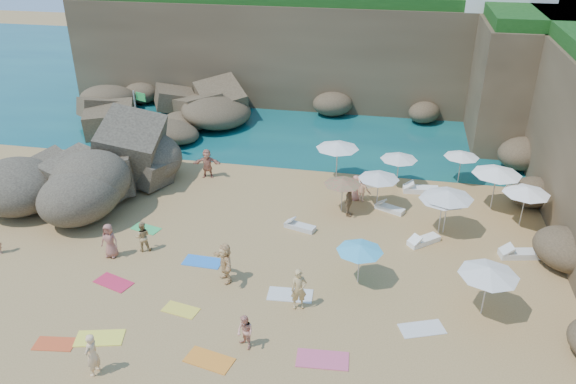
% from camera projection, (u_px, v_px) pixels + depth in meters
% --- Properties ---
extents(ground, '(120.00, 120.00, 0.00)m').
position_uv_depth(ground, '(234.00, 254.00, 26.50)').
color(ground, tan).
rests_on(ground, ground).
extents(seawater, '(120.00, 120.00, 0.00)m').
position_uv_depth(seawater, '(324.00, 81.00, 52.69)').
color(seawater, '#0C4751').
rests_on(seawater, ground).
extents(cliff_back, '(44.00, 8.00, 8.00)m').
position_uv_depth(cliff_back, '(341.00, 51.00, 46.15)').
color(cliff_back, brown).
rests_on(cliff_back, ground).
extents(cliff_corner, '(10.00, 12.00, 8.00)m').
position_uv_depth(cliff_corner, '(546.00, 77.00, 39.14)').
color(cliff_corner, brown).
rests_on(cliff_corner, ground).
extents(rock_promontory, '(12.00, 7.00, 2.00)m').
position_uv_depth(rock_promontory, '(154.00, 124.00, 42.41)').
color(rock_promontory, brown).
rests_on(rock_promontory, ground).
extents(marina_masts, '(3.10, 0.10, 6.00)m').
position_uv_depth(marina_masts, '(156.00, 41.00, 54.24)').
color(marina_masts, white).
rests_on(marina_masts, ground).
extents(rock_outcrop, '(9.29, 7.13, 3.60)m').
position_uv_depth(rock_outcrop, '(104.00, 195.00, 31.92)').
color(rock_outcrop, '#685E47').
rests_on(rock_outcrop, ground).
extents(flag_pole, '(0.87, 0.35, 4.57)m').
position_uv_depth(flag_pole, '(139.00, 116.00, 35.15)').
color(flag_pole, silver).
rests_on(flag_pole, ground).
extents(parasol_0, '(2.20, 2.20, 2.08)m').
position_uv_depth(parasol_0, '(379.00, 176.00, 29.73)').
color(parasol_0, silver).
rests_on(parasol_0, ground).
extents(parasol_1, '(2.55, 2.55, 2.41)m').
position_uv_depth(parasol_1, '(338.00, 145.00, 32.76)').
color(parasol_1, silver).
rests_on(parasol_1, ground).
extents(parasol_2, '(2.04, 2.04, 1.93)m').
position_uv_depth(parasol_2, '(462.00, 154.00, 32.65)').
color(parasol_2, silver).
rests_on(parasol_2, ground).
extents(parasol_3, '(2.14, 2.14, 2.03)m').
position_uv_depth(parasol_3, '(399.00, 157.00, 32.14)').
color(parasol_3, silver).
rests_on(parasol_3, ground).
extents(parasol_4, '(2.48, 2.48, 2.35)m').
position_uv_depth(parasol_4, '(448.00, 194.00, 27.31)').
color(parasol_4, silver).
rests_on(parasol_4, ground).
extents(parasol_6, '(2.02, 2.02, 1.91)m').
position_uv_depth(parasol_6, '(343.00, 181.00, 29.48)').
color(parasol_6, silver).
rests_on(parasol_6, ground).
extents(parasol_7, '(2.59, 2.59, 2.45)m').
position_uv_depth(parasol_7, '(497.00, 171.00, 29.48)').
color(parasol_7, silver).
rests_on(parasol_7, ground).
extents(parasol_8, '(2.33, 2.33, 2.21)m').
position_uv_depth(parasol_8, '(527.00, 190.00, 27.98)').
color(parasol_8, silver).
rests_on(parasol_8, ground).
extents(parasol_9, '(2.34, 2.34, 2.22)m').
position_uv_depth(parasol_9, '(443.00, 196.00, 27.35)').
color(parasol_9, silver).
rests_on(parasol_9, ground).
extents(parasol_10, '(2.02, 2.02, 1.91)m').
position_uv_depth(parasol_10, '(360.00, 248.00, 23.74)').
color(parasol_10, silver).
rests_on(parasol_10, ground).
extents(parasol_11, '(2.36, 2.36, 2.23)m').
position_uv_depth(parasol_11, '(489.00, 271.00, 21.72)').
color(parasol_11, silver).
rests_on(parasol_11, ground).
extents(lounger_0, '(1.96, 1.46, 0.29)m').
position_uv_depth(lounger_0, '(369.00, 183.00, 32.93)').
color(lounger_0, white).
rests_on(lounger_0, ground).
extents(lounger_1, '(2.06, 0.88, 0.31)m').
position_uv_depth(lounger_1, '(421.00, 190.00, 32.19)').
color(lounger_1, white).
rests_on(lounger_1, ground).
extents(lounger_2, '(2.03, 1.05, 0.30)m').
position_uv_depth(lounger_2, '(520.00, 254.00, 26.23)').
color(lounger_2, silver).
rests_on(lounger_2, ground).
extents(lounger_3, '(1.68, 0.97, 0.25)m').
position_uv_depth(lounger_3, '(300.00, 227.00, 28.51)').
color(lounger_3, silver).
rests_on(lounger_3, ground).
extents(lounger_4, '(1.67, 1.16, 0.25)m').
position_uv_depth(lounger_4, '(390.00, 209.00, 30.22)').
color(lounger_4, white).
rests_on(lounger_4, ground).
extents(lounger_5, '(1.65, 1.55, 0.26)m').
position_uv_depth(lounger_5, '(424.00, 241.00, 27.31)').
color(lounger_5, white).
rests_on(lounger_5, ground).
extents(towel_2, '(1.60, 0.95, 0.03)m').
position_uv_depth(towel_2, '(55.00, 344.00, 21.04)').
color(towel_2, '#DD4C22').
rests_on(towel_2, ground).
extents(towel_4, '(1.97, 1.32, 0.03)m').
position_uv_depth(towel_4, '(100.00, 338.00, 21.33)').
color(towel_4, '#FFF143').
rests_on(towel_4, ground).
extents(towel_5, '(1.95, 1.08, 0.03)m').
position_uv_depth(towel_5, '(290.00, 295.00, 23.69)').
color(towel_5, silver).
rests_on(towel_5, ground).
extents(towel_7, '(1.86, 1.32, 0.03)m').
position_uv_depth(towel_7, '(114.00, 282.00, 24.48)').
color(towel_7, '#D02446').
rests_on(towel_7, ground).
extents(towel_8, '(1.80, 0.93, 0.03)m').
position_uv_depth(towel_8, '(203.00, 262.00, 25.90)').
color(towel_8, '#2A7BE2').
rests_on(towel_8, ground).
extents(towel_9, '(1.97, 1.10, 0.03)m').
position_uv_depth(towel_9, '(322.00, 359.00, 20.31)').
color(towel_9, '#D45274').
rests_on(towel_9, ground).
extents(towel_10, '(1.89, 1.21, 0.03)m').
position_uv_depth(towel_10, '(209.00, 360.00, 20.29)').
color(towel_10, orange).
rests_on(towel_10, ground).
extents(towel_11, '(1.61, 1.08, 0.03)m').
position_uv_depth(towel_11, '(146.00, 229.00, 28.57)').
color(towel_11, '#37C163').
rests_on(towel_11, ground).
extents(towel_12, '(1.57, 0.98, 0.03)m').
position_uv_depth(towel_12, '(181.00, 310.00, 22.82)').
color(towel_12, yellow).
rests_on(towel_12, ground).
extents(towel_13, '(1.92, 1.43, 0.03)m').
position_uv_depth(towel_13, '(422.00, 329.00, 21.79)').
color(towel_13, silver).
rests_on(towel_13, ground).
extents(person_stand_1, '(0.89, 0.80, 1.52)m').
position_uv_depth(person_stand_1, '(142.00, 237.00, 26.46)').
color(person_stand_1, tan).
rests_on(person_stand_1, ground).
extents(person_stand_2, '(1.09, 0.77, 1.56)m').
position_uv_depth(person_stand_2, '(362.00, 188.00, 30.94)').
color(person_stand_2, '#ECAB86').
rests_on(person_stand_2, ground).
extents(person_stand_3, '(0.55, 1.02, 1.66)m').
position_uv_depth(person_stand_3, '(349.00, 202.00, 29.42)').
color(person_stand_3, olive).
rests_on(person_stand_3, ground).
extents(person_stand_4, '(0.68, 0.81, 1.46)m').
position_uv_depth(person_stand_4, '(355.00, 188.00, 31.13)').
color(person_stand_4, tan).
rests_on(person_stand_4, ground).
extents(person_stand_5, '(1.72, 0.75, 1.80)m').
position_uv_depth(person_stand_5, '(207.00, 163.00, 33.66)').
color(person_stand_5, tan).
rests_on(person_stand_5, ground).
extents(person_stand_6, '(0.48, 0.67, 1.71)m').
position_uv_depth(person_stand_6, '(92.00, 355.00, 19.35)').
color(person_stand_6, '#F4C38A').
rests_on(person_stand_6, ground).
extents(person_lie_2, '(0.88, 1.71, 0.45)m').
position_uv_depth(person_lie_2, '(112.00, 252.00, 26.22)').
color(person_lie_2, '#A15F50').
rests_on(person_lie_2, ground).
extents(person_lie_3, '(2.48, 2.45, 0.49)m').
position_uv_depth(person_lie_3, '(226.00, 276.00, 24.52)').
color(person_lie_3, '#E3B477').
rests_on(person_lie_3, ground).
extents(person_lie_4, '(1.24, 1.91, 0.43)m').
position_uv_depth(person_lie_4, '(299.00, 303.00, 22.87)').
color(person_lie_4, tan).
rests_on(person_lie_4, ground).
extents(person_lie_5, '(1.39, 1.54, 0.53)m').
position_uv_depth(person_lie_5, '(246.00, 342.00, 20.76)').
color(person_lie_5, tan).
rests_on(person_lie_5, ground).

